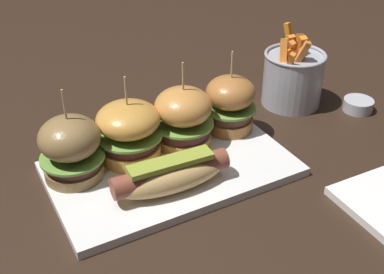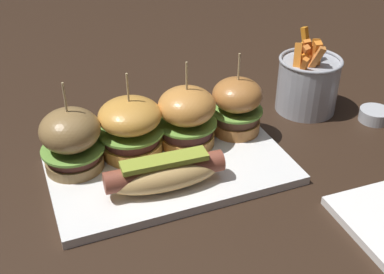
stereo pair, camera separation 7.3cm
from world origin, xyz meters
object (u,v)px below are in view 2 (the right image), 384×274
Objects in this scene: hot_dog at (165,173)px; slider_center_right at (187,116)px; slider_far_right at (237,105)px; sauce_ramekin at (375,115)px; platter_main at (170,167)px; slider_center_left at (131,127)px; slider_far_left at (71,140)px; fries_bucket at (308,83)px.

hot_dog is 0.12m from slider_center_right.
sauce_ramekin is at bearing -9.35° from slider_far_right.
sauce_ramekin is (0.39, 0.01, 0.00)m from platter_main.
slider_center_right is (0.09, -0.01, 0.00)m from slider_center_left.
platter_main is 2.59× the size of slider_far_right.
slider_far_left is 0.18m from slider_center_right.
slider_center_right is at bearing 53.92° from hot_dog.
slider_center_left is 0.91× the size of fries_bucket.
platter_main is at bearing -49.38° from slider_center_left.
fries_bucket is (0.17, 0.04, -0.01)m from slider_far_right.
platter_main is 2.10× the size of hot_dog.
hot_dog is 0.11m from slider_center_left.
sauce_ramekin is at bearing -42.15° from fries_bucket.
platter_main is 0.16m from slider_far_right.
slider_far_left is at bearing 175.97° from sauce_ramekin.
slider_center_left is at bearing 179.69° from slider_far_right.
slider_far_right is (0.18, -0.00, 0.00)m from slider_center_left.
fries_bucket is at bearing 23.85° from hot_dog.
fries_bucket is 2.73× the size of sauce_ramekin.
fries_bucket reaches higher than platter_main.
slider_far_right is at bearing 3.25° from slider_center_right.
slider_far_right reaches higher than hot_dog.
slider_far_left is 1.03× the size of slider_center_left.
slider_center_left is 0.98× the size of slider_far_right.
sauce_ramekin reaches higher than platter_main.
slider_center_right is (0.18, 0.00, 0.00)m from slider_far_left.
platter_main is 2.42× the size of fries_bucket.
slider_far_left is 0.09m from slider_center_left.
fries_bucket is 0.13m from sauce_ramekin.
slider_center_right is 2.59× the size of sauce_ramekin.
slider_center_right is (0.07, 0.10, 0.02)m from hot_dog.
fries_bucket is at bearing 17.06° from platter_main.
slider_far_left is at bearing -173.89° from fries_bucket.
hot_dog is 3.14× the size of sauce_ramekin.
slider_center_left is 0.09m from slider_center_right.
sauce_ramekin is (0.26, -0.04, -0.05)m from slider_far_right.
fries_bucket reaches higher than sauce_ramekin.
slider_center_right reaches higher than platter_main.
fries_bucket is (0.30, 0.09, 0.05)m from platter_main.
slider_far_left reaches higher than hot_dog.
slider_center_left is at bearing 176.12° from slider_center_right.
sauce_ramekin is (0.09, -0.08, -0.04)m from fries_bucket.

